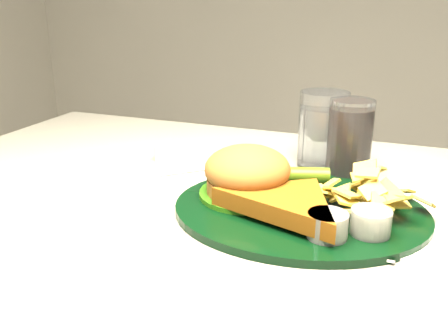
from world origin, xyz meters
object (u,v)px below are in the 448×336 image
Objects in this scene: dinner_plate at (301,188)px; cola_glass at (350,140)px; water_glass at (323,130)px; fork_napkin at (393,236)px.

dinner_plate is 2.66× the size of cola_glass.
cola_glass is at bearing -40.48° from water_glass.
water_glass is 0.29m from fork_napkin.
cola_glass reaches higher than fork_napkin.
fork_napkin is at bearing -60.79° from water_glass.
dinner_plate is 2.64× the size of water_glass.
fork_napkin is (0.09, -0.20, -0.06)m from cola_glass.
water_glass is 0.88× the size of fork_napkin.
cola_glass is (0.04, 0.17, 0.03)m from dinner_plate.
dinner_plate is at bearing 165.08° from fork_napkin.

